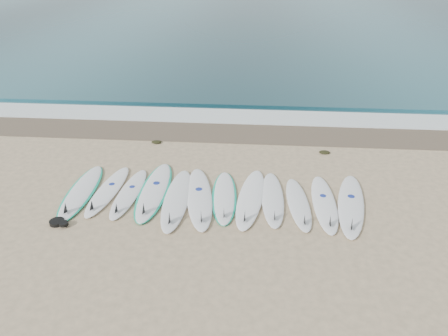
# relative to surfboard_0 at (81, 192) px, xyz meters

# --- Properties ---
(ground) EXTENTS (120.00, 120.00, 0.00)m
(ground) POSITION_rel_surfboard_0_xyz_m (3.22, 0.06, -0.05)
(ground) COLOR tan
(ocean) EXTENTS (120.00, 55.00, 0.03)m
(ocean) POSITION_rel_surfboard_0_xyz_m (3.22, 32.56, -0.04)
(ocean) COLOR #1A4753
(ocean) RESTS_ON ground
(wet_sand_band) EXTENTS (120.00, 1.80, 0.01)m
(wet_sand_band) POSITION_rel_surfboard_0_xyz_m (3.22, 4.16, -0.05)
(wet_sand_band) COLOR brown
(wet_sand_band) RESTS_ON ground
(foam_band) EXTENTS (120.00, 1.40, 0.04)m
(foam_band) POSITION_rel_surfboard_0_xyz_m (3.22, 5.56, -0.03)
(foam_band) COLOR silver
(foam_band) RESTS_ON ground
(wave_crest) EXTENTS (120.00, 1.00, 0.10)m
(wave_crest) POSITION_rel_surfboard_0_xyz_m (3.22, 7.06, -0.00)
(wave_crest) COLOR #1A4753
(wave_crest) RESTS_ON ground
(surfboard_0) EXTENTS (0.74, 2.74, 0.35)m
(surfboard_0) POSITION_rel_surfboard_0_xyz_m (0.00, 0.00, 0.00)
(surfboard_0) COLOR white
(surfboard_0) RESTS_ON ground
(surfboard_1) EXTENTS (0.71, 2.53, 0.32)m
(surfboard_1) POSITION_rel_surfboard_0_xyz_m (0.63, 0.07, 0.00)
(surfboard_1) COLOR white
(surfboard_1) RESTS_ON ground
(surfboard_2) EXTENTS (0.60, 2.44, 0.31)m
(surfboard_2) POSITION_rel_surfboard_0_xyz_m (1.18, -0.00, 0.00)
(surfboard_2) COLOR white
(surfboard_2) RESTS_ON ground
(surfboard_3) EXTENTS (0.73, 2.91, 0.37)m
(surfboard_3) POSITION_rel_surfboard_0_xyz_m (1.76, 0.18, 0.00)
(surfboard_3) COLOR white
(surfboard_3) RESTS_ON ground
(surfboard_4) EXTENTS (0.68, 2.88, 0.37)m
(surfboard_4) POSITION_rel_surfboard_0_xyz_m (2.39, -0.19, 0.01)
(surfboard_4) COLOR white
(surfboard_4) RESTS_ON ground
(surfboard_5) EXTENTS (1.09, 2.96, 0.37)m
(surfboard_5) POSITION_rel_surfboard_0_xyz_m (2.92, -0.07, 0.01)
(surfboard_5) COLOR white
(surfboard_5) RESTS_ON ground
(surfboard_6) EXTENTS (0.77, 2.52, 0.31)m
(surfboard_6) POSITION_rel_surfboard_0_xyz_m (3.50, 0.06, -0.00)
(surfboard_6) COLOR white
(surfboard_6) RESTS_ON ground
(surfboard_7) EXTENTS (0.87, 2.86, 0.36)m
(surfboard_7) POSITION_rel_surfboard_0_xyz_m (4.12, -0.00, 0.01)
(surfboard_7) COLOR white
(surfboard_7) RESTS_ON ground
(surfboard_8) EXTENTS (0.59, 2.55, 0.32)m
(surfboard_8) POSITION_rel_surfboard_0_xyz_m (4.65, 0.03, 0.00)
(surfboard_8) COLOR white
(surfboard_8) RESTS_ON ground
(surfboard_9) EXTENTS (0.67, 2.38, 0.30)m
(surfboard_9) POSITION_rel_surfboard_0_xyz_m (5.25, -0.14, 0.00)
(surfboard_9) COLOR white
(surfboard_9) RESTS_ON ground
(surfboard_10) EXTENTS (0.54, 2.59, 0.33)m
(surfboard_10) POSITION_rel_surfboard_0_xyz_m (5.84, -0.09, 0.01)
(surfboard_10) COLOR white
(surfboard_10) RESTS_ON ground
(surfboard_11) EXTENTS (1.07, 2.92, 0.37)m
(surfboard_11) POSITION_rel_surfboard_0_xyz_m (6.44, -0.11, 0.01)
(surfboard_11) COLOR white
(surfboard_11) RESTS_ON ground
(seaweed_near) EXTENTS (0.31, 0.24, 0.06)m
(seaweed_near) POSITION_rel_surfboard_0_xyz_m (1.17, 3.14, -0.02)
(seaweed_near) COLOR black
(seaweed_near) RESTS_ON ground
(seaweed_far) EXTENTS (0.31, 0.24, 0.06)m
(seaweed_far) POSITION_rel_surfboard_0_xyz_m (6.20, 2.82, -0.02)
(seaweed_far) COLOR black
(seaweed_far) RESTS_ON ground
(leash_coil) EXTENTS (0.46, 0.36, 0.11)m
(leash_coil) POSITION_rel_surfboard_0_xyz_m (-0.00, -1.30, -0.00)
(leash_coil) COLOR black
(leash_coil) RESTS_ON ground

